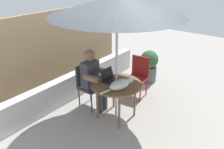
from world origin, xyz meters
TOP-DOWN VIEW (x-y plane):
  - ground_plane at (0.00, 0.00)m, footprint 14.00×14.00m
  - fence_back at (0.00, 1.97)m, footprint 4.73×0.08m
  - planter_wall_low at (0.00, 1.21)m, footprint 4.26×0.20m
  - patio_table at (0.00, 0.00)m, footprint 0.91×0.91m
  - patio_umbrella at (0.00, 0.00)m, footprint 2.16×2.16m
  - chair_occupied at (0.00, 0.72)m, footprint 0.40×0.40m
  - chair_empty at (0.97, 0.12)m, footprint 0.45×0.45m
  - person_seated at (0.00, 0.57)m, footprint 0.48×0.48m
  - laptop at (0.02, 0.19)m, footprint 0.30×0.26m
  - cat at (-0.10, -0.17)m, footprint 0.63×0.29m
  - potted_plant_near_fence at (1.71, 0.28)m, footprint 0.43×0.43m

SIDE VIEW (x-z plane):
  - ground_plane at x=0.00m, z-range 0.00..0.00m
  - planter_wall_low at x=0.00m, z-range 0.00..0.54m
  - potted_plant_near_fence at x=1.71m, z-range 0.02..0.82m
  - chair_occupied at x=0.00m, z-range 0.08..0.96m
  - chair_empty at x=0.97m, z-range 0.08..0.96m
  - patio_table at x=0.00m, z-range 0.29..1.00m
  - person_seated at x=0.00m, z-range 0.08..1.30m
  - laptop at x=0.02m, z-range 0.67..0.88m
  - cat at x=-0.10m, z-range 0.71..0.88m
  - fence_back at x=0.00m, z-range 0.00..1.76m
  - patio_umbrella at x=0.00m, z-range 0.96..3.20m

